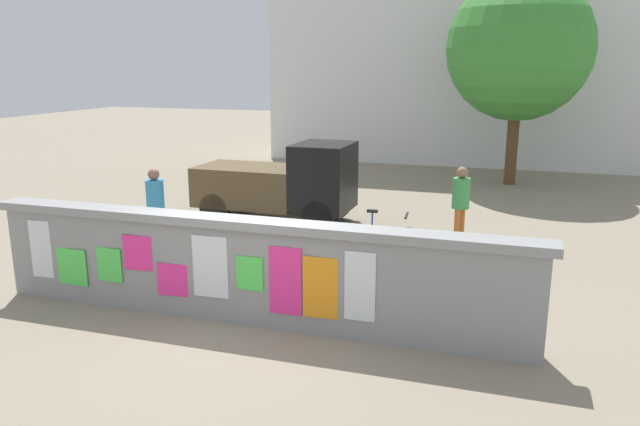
{
  "coord_description": "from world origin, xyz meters",
  "views": [
    {
      "loc": [
        3.4,
        -7.32,
        3.54
      ],
      "look_at": [
        0.35,
        2.26,
        1.08
      ],
      "focal_mm": 34.13,
      "sensor_mm": 36.0,
      "label": 1
    }
  ],
  "objects_px": {
    "tree_roadside": "(519,48)",
    "person_walking": "(155,201)",
    "bicycle_far": "(361,279)",
    "motorcycle": "(252,256)",
    "bicycle_near": "(380,241)",
    "auto_rickshaw_truck": "(282,183)",
    "person_bystander": "(461,199)"
  },
  "relations": [
    {
      "from": "person_walking",
      "to": "tree_roadside",
      "type": "height_order",
      "value": "tree_roadside"
    },
    {
      "from": "bicycle_near",
      "to": "person_bystander",
      "type": "height_order",
      "value": "person_bystander"
    },
    {
      "from": "person_bystander",
      "to": "motorcycle",
      "type": "bearing_deg",
      "value": -134.68
    },
    {
      "from": "motorcycle",
      "to": "bicycle_near",
      "type": "relative_size",
      "value": 1.1
    },
    {
      "from": "person_walking",
      "to": "auto_rickshaw_truck",
      "type": "bearing_deg",
      "value": 62.19
    },
    {
      "from": "auto_rickshaw_truck",
      "to": "bicycle_near",
      "type": "xyz_separation_m",
      "value": [
        2.76,
        -2.16,
        -0.54
      ]
    },
    {
      "from": "bicycle_far",
      "to": "person_walking",
      "type": "bearing_deg",
      "value": 162.49
    },
    {
      "from": "tree_roadside",
      "to": "person_walking",
      "type": "bearing_deg",
      "value": -125.04
    },
    {
      "from": "motorcycle",
      "to": "tree_roadside",
      "type": "bearing_deg",
      "value": 69.07
    },
    {
      "from": "motorcycle",
      "to": "person_walking",
      "type": "bearing_deg",
      "value": 155.97
    },
    {
      "from": "auto_rickshaw_truck",
      "to": "person_bystander",
      "type": "distance_m",
      "value": 4.17
    },
    {
      "from": "auto_rickshaw_truck",
      "to": "person_bystander",
      "type": "relative_size",
      "value": 2.24
    },
    {
      "from": "person_bystander",
      "to": "tree_roadside",
      "type": "distance_m",
      "value": 7.87
    },
    {
      "from": "bicycle_far",
      "to": "tree_roadside",
      "type": "bearing_deg",
      "value": 79.22
    },
    {
      "from": "motorcycle",
      "to": "bicycle_far",
      "type": "relative_size",
      "value": 1.13
    },
    {
      "from": "bicycle_near",
      "to": "tree_roadside",
      "type": "relative_size",
      "value": 0.28
    },
    {
      "from": "motorcycle",
      "to": "tree_roadside",
      "type": "relative_size",
      "value": 0.31
    },
    {
      "from": "bicycle_near",
      "to": "person_walking",
      "type": "bearing_deg",
      "value": -170.58
    },
    {
      "from": "auto_rickshaw_truck",
      "to": "bicycle_near",
      "type": "height_order",
      "value": "auto_rickshaw_truck"
    },
    {
      "from": "auto_rickshaw_truck",
      "to": "bicycle_near",
      "type": "distance_m",
      "value": 3.54
    },
    {
      "from": "bicycle_far",
      "to": "person_bystander",
      "type": "distance_m",
      "value": 3.64
    },
    {
      "from": "auto_rickshaw_truck",
      "to": "person_walking",
      "type": "relative_size",
      "value": 2.24
    },
    {
      "from": "bicycle_near",
      "to": "person_bystander",
      "type": "relative_size",
      "value": 1.05
    },
    {
      "from": "auto_rickshaw_truck",
      "to": "bicycle_far",
      "type": "bearing_deg",
      "value": -55.55
    },
    {
      "from": "motorcycle",
      "to": "person_bystander",
      "type": "bearing_deg",
      "value": 45.32
    },
    {
      "from": "bicycle_near",
      "to": "tree_roadside",
      "type": "bearing_deg",
      "value": 75.56
    },
    {
      "from": "bicycle_far",
      "to": "tree_roadside",
      "type": "height_order",
      "value": "tree_roadside"
    },
    {
      "from": "bicycle_far",
      "to": "person_walking",
      "type": "relative_size",
      "value": 1.03
    },
    {
      "from": "bicycle_far",
      "to": "person_bystander",
      "type": "bearing_deg",
      "value": 71.29
    },
    {
      "from": "auto_rickshaw_truck",
      "to": "tree_roadside",
      "type": "height_order",
      "value": "tree_roadside"
    },
    {
      "from": "auto_rickshaw_truck",
      "to": "bicycle_far",
      "type": "distance_m",
      "value": 5.2
    },
    {
      "from": "bicycle_far",
      "to": "auto_rickshaw_truck",
      "type": "bearing_deg",
      "value": 124.45
    }
  ]
}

